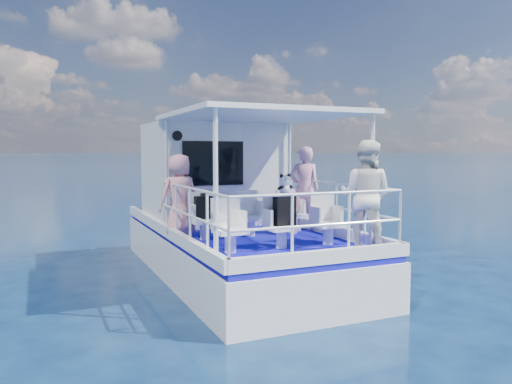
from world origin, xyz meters
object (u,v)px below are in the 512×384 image
passenger_port_fwd (179,196)px  panda (285,184)px  backpack_center (284,210)px  passenger_stbd_aft (366,196)px

passenger_port_fwd → panda: size_ratio=4.66×
backpack_center → panda: (0.00, -0.00, 0.42)m
backpack_center → passenger_port_fwd: bearing=125.9°
passenger_port_fwd → passenger_stbd_aft: 3.42m
passenger_port_fwd → backpack_center: bearing=115.0°
passenger_stbd_aft → backpack_center: (-1.11, 0.67, -0.25)m
passenger_stbd_aft → backpack_center: bearing=21.5°
passenger_port_fwd → backpack_center: size_ratio=3.04×
passenger_port_fwd → panda: bearing=115.0°
backpack_center → passenger_stbd_aft: bearing=-31.2°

